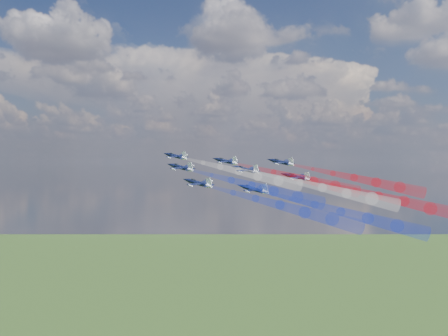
# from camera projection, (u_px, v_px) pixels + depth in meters

# --- Properties ---
(jet_lead) EXTENTS (13.88, 12.82, 6.05)m
(jet_lead) POSITION_uv_depth(u_px,v_px,m) (176.00, 156.00, 180.34)
(jet_lead) COLOR black
(trail_lead) EXTENTS (40.52, 21.37, 11.83)m
(trail_lead) POSITION_uv_depth(u_px,v_px,m) (239.00, 171.00, 164.60)
(trail_lead) COLOR white
(jet_inner_left) EXTENTS (13.88, 12.82, 6.05)m
(jet_inner_left) POSITION_uv_depth(u_px,v_px,m) (181.00, 167.00, 162.37)
(jet_inner_left) COLOR black
(trail_inner_left) EXTENTS (40.52, 21.37, 11.83)m
(trail_inner_left) POSITION_uv_depth(u_px,v_px,m) (252.00, 185.00, 146.63)
(trail_inner_left) COLOR #1830D2
(jet_inner_right) EXTENTS (13.88, 12.82, 6.05)m
(jet_inner_right) POSITION_uv_depth(u_px,v_px,m) (226.00, 161.00, 181.15)
(jet_inner_right) COLOR black
(trail_inner_right) EXTENTS (40.52, 21.37, 11.83)m
(trail_inner_right) POSITION_uv_depth(u_px,v_px,m) (293.00, 177.00, 165.41)
(trail_inner_right) COLOR red
(jet_outer_left) EXTENTS (13.88, 12.82, 6.05)m
(jet_outer_left) POSITION_uv_depth(u_px,v_px,m) (198.00, 183.00, 147.36)
(jet_outer_left) COLOR black
(trail_outer_left) EXTENTS (40.52, 21.37, 11.83)m
(trail_outer_left) POSITION_uv_depth(u_px,v_px,m) (280.00, 205.00, 131.62)
(trail_outer_left) COLOR #1830D2
(jet_center_third) EXTENTS (13.88, 12.82, 6.05)m
(jet_center_third) POSITION_uv_depth(u_px,v_px,m) (246.00, 170.00, 164.83)
(jet_center_third) COLOR black
(trail_center_third) EXTENTS (40.52, 21.37, 11.83)m
(trail_center_third) POSITION_uv_depth(u_px,v_px,m) (323.00, 188.00, 149.09)
(trail_center_third) COLOR white
(jet_outer_right) EXTENTS (13.88, 12.82, 6.05)m
(jet_outer_right) POSITION_uv_depth(u_px,v_px,m) (281.00, 162.00, 180.78)
(jet_outer_right) COLOR black
(trail_outer_right) EXTENTS (40.52, 21.37, 11.83)m
(trail_outer_right) POSITION_uv_depth(u_px,v_px,m) (354.00, 178.00, 165.04)
(trail_outer_right) COLOR red
(jet_rear_left) EXTENTS (13.88, 12.82, 6.05)m
(jet_rear_left) POSITION_uv_depth(u_px,v_px,m) (254.00, 189.00, 148.88)
(jet_rear_left) COLOR black
(trail_rear_left) EXTENTS (40.52, 21.37, 11.83)m
(trail_rear_left) POSITION_uv_depth(u_px,v_px,m) (341.00, 211.00, 133.14)
(trail_rear_left) COLOR #1830D2
(jet_rear_right) EXTENTS (13.88, 12.82, 6.05)m
(jet_rear_right) POSITION_uv_depth(u_px,v_px,m) (297.00, 177.00, 165.13)
(jet_rear_right) COLOR black
(trail_rear_right) EXTENTS (40.52, 21.37, 11.83)m
(trail_rear_right) POSITION_uv_depth(u_px,v_px,m) (378.00, 196.00, 149.39)
(trail_rear_right) COLOR red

